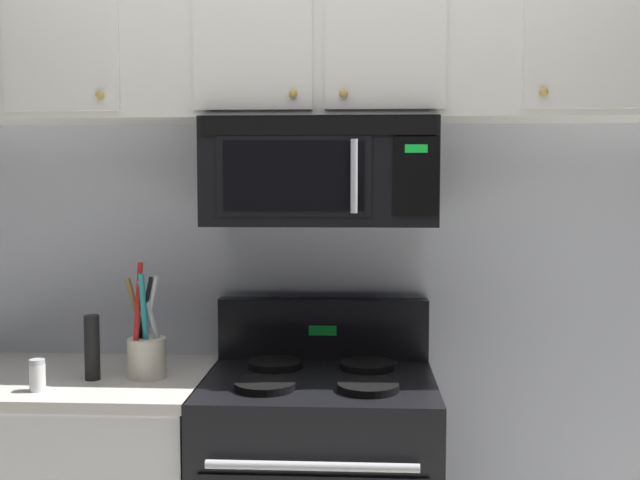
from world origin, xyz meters
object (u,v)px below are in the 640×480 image
Objects in this scene: utensil_crock_cream at (146,349)px; salt_shaker at (37,375)px; pepper_mill at (92,348)px; over_range_microwave at (321,172)px.

salt_shaker is at bearing -148.34° from utensil_crock_cream.
utensil_crock_cream is 0.17m from pepper_mill.
salt_shaker is at bearing -130.42° from pepper_mill.
utensil_crock_cream reaches higher than salt_shaker.
salt_shaker is at bearing -159.71° from over_range_microwave.
pepper_mill is at bearing -167.89° from utensil_crock_cream.
pepper_mill is (-0.73, -0.17, -0.57)m from over_range_microwave.
utensil_crock_cream is at bearing -166.31° from over_range_microwave.
utensil_crock_cream is (-0.57, -0.14, -0.58)m from over_range_microwave.
pepper_mill is at bearing 49.58° from salt_shaker.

